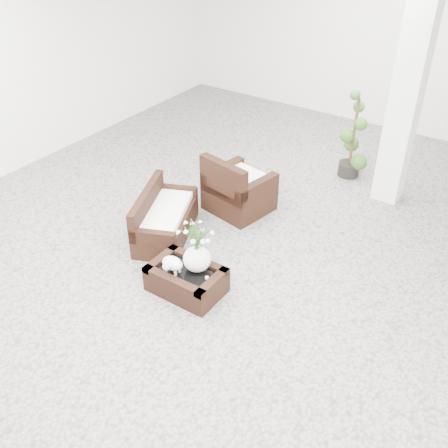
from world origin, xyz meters
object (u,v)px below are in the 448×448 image
Objects in this scene: coffee_table at (186,280)px; loveseat at (165,215)px; armchair at (239,183)px; topiary at (354,136)px.

coffee_table is 1.27m from loveseat.
coffee_table is 2.06m from armchair.
armchair is (-0.50, 1.97, 0.30)m from coffee_table.
armchair reaches higher than coffee_table.
coffee_table is 0.98× the size of armchair.
loveseat is at bearing 79.21° from armchair.
loveseat is 3.49m from topiary.
topiary is at bearing -105.10° from armchair.
armchair is at bearing 104.16° from coffee_table.
armchair is at bearing -116.14° from topiary.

